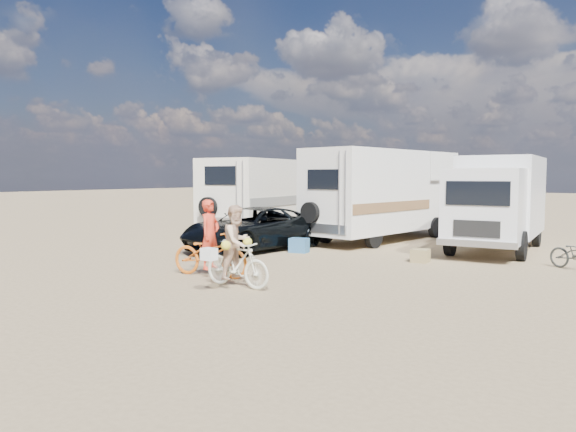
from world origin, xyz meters
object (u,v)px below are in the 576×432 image
Objects in this scene: bike_woman at (237,264)px; crate at (420,256)px; rider_woman at (237,251)px; rider_man at (210,242)px; cooler at (299,245)px; bike_man at (210,254)px; rv_main at (383,196)px; box_truck at (497,204)px; dark_suv at (253,229)px; rv_left at (271,196)px.

crate is (1.92, 5.36, -0.32)m from bike_woman.
rider_man is at bearing 65.65° from rider_woman.
cooler reaches higher than crate.
bike_man is 0.27m from rider_man.
rv_main reaches higher than cooler.
cooler is (-1.80, 5.02, -0.55)m from rider_woman.
bike_man reaches higher than crate.
rider_woman is at bearing -113.10° from box_truck.
box_truck reaches higher than bike_man.
rv_main is at bearing 6.11° from bike_woman.
box_truck is 9.38m from bike_man.
bike_woman is at bearing -47.98° from dark_suv.
rv_main reaches higher than rider_woman.
rider_man is (0.00, 0.00, 0.27)m from bike_man.
rider_woman reaches higher than cooler.
rv_main reaches higher than rider_man.
rider_man is (-1.30, 0.57, 0.31)m from bike_woman.
bike_woman reaches higher than crate.
rider_man reaches higher than bike_man.
rv_main is at bearing 6.11° from rider_woman.
dark_suv reaches higher than cooler.
crate is at bearing -41.41° from rider_man.
rv_left is 4.74× the size of rider_woman.
cooler is at bearing -52.67° from rv_left.
bike_man is at bearing 65.65° from rider_woman.
rider_woman is at bearing -0.00° from bike_woman.
cooler is at bearing -145.81° from box_truck.
rider_woman is (1.30, -0.57, 0.24)m from bike_man.
crate is (8.00, -4.00, -1.31)m from rv_left.
rider_man is at bearing 65.65° from bike_woman.
crate is (5.23, 0.69, -0.49)m from dark_suv.
rider_man is (-4.31, -8.27, -0.66)m from box_truck.
rider_woman is at bearing -81.55° from cooler.
rv_main is 1.17× the size of box_truck.
box_truck is 1.22× the size of dark_suv.
cooler is at bearing -1.04° from bike_man.
bike_woman is 5.34m from cooler.
box_truck is (9.10, -0.51, -0.02)m from rv_left.
bike_woman is 3.70× the size of crate.
dark_suv is 1.61m from cooler.
bike_woman is 5.70m from crate.
rider_man is 4.51m from cooler.
bike_man is 3.69× the size of cooler.
bike_man is 4.49m from cooler.
dark_suv reaches higher than bike_man.
bike_woman is (3.31, -4.66, -0.18)m from dark_suv.
rv_left is 10.05m from bike_man.
rider_woman is (6.09, -9.36, -0.71)m from rv_left.
box_truck is at bearing 27.18° from cooler.
rv_left is 1.24× the size of box_truck.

